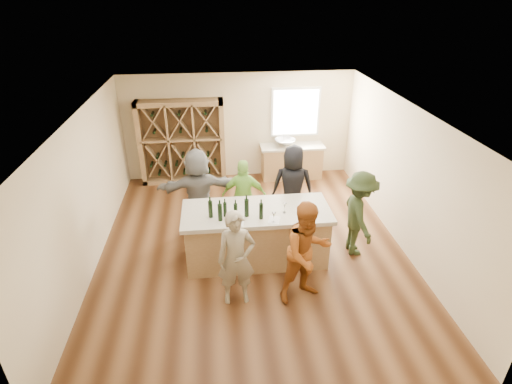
{
  "coord_description": "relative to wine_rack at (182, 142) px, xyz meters",
  "views": [
    {
      "loc": [
        -0.64,
        -6.65,
        4.75
      ],
      "look_at": [
        0.1,
        0.2,
        1.15
      ],
      "focal_mm": 28.0,
      "sensor_mm": 36.0,
      "label": 1
    }
  ],
  "objects": [
    {
      "name": "wine_bottle_f",
      "position": [
        1.6,
        -3.95,
        0.13
      ],
      "size": [
        0.07,
        0.07,
        0.3
      ],
      "primitive_type": "cylinder",
      "color": "black",
      "rests_on": "tasting_counter_top"
    },
    {
      "name": "person_far_right",
      "position": [
        2.46,
        -2.41,
        -0.19
      ],
      "size": [
        0.97,
        0.72,
        1.81
      ],
      "primitive_type": "imported",
      "rotation": [
        0.0,
        0.0,
        2.97
      ],
      "color": "black",
      "rests_on": "floor"
    },
    {
      "name": "wine_glass_d",
      "position": [
        2.04,
        -3.79,
        0.08
      ],
      "size": [
        0.1,
        0.1,
        0.2
      ],
      "primitive_type": "cone",
      "rotation": [
        0.0,
        0.0,
        -0.39
      ],
      "color": "white",
      "rests_on": "tasting_counter_top"
    },
    {
      "name": "faucet",
      "position": [
        2.7,
        0.11,
        -0.03
      ],
      "size": [
        0.02,
        0.02,
        0.3
      ],
      "primitive_type": "cylinder",
      "color": "silver",
      "rests_on": "back_counter_top"
    },
    {
      "name": "tasting_counter_top",
      "position": [
        1.55,
        -3.65,
        -0.06
      ],
      "size": [
        2.72,
        1.12,
        0.08
      ],
      "primitive_type": "cube",
      "color": "#B6AC95",
      "rests_on": "tasting_counter_base"
    },
    {
      "name": "tasting_menu_c",
      "position": [
        2.4,
        -4.06,
        -0.02
      ],
      "size": [
        0.29,
        0.35,
        0.0
      ],
      "primitive_type": "cube",
      "rotation": [
        0.0,
        0.0,
        -0.21
      ],
      "color": "white",
      "rests_on": "tasting_counter_top"
    },
    {
      "name": "window_frame",
      "position": [
        3.0,
        0.2,
        0.65
      ],
      "size": [
        1.3,
        0.06,
        1.3
      ],
      "primitive_type": "cube",
      "color": "white",
      "rests_on": "wall_back"
    },
    {
      "name": "floor",
      "position": [
        1.5,
        -3.27,
        -1.15
      ],
      "size": [
        6.0,
        7.0,
        0.1
      ],
      "primitive_type": "cube",
      "color": "brown",
      "rests_on": "ground"
    },
    {
      "name": "window_pane",
      "position": [
        3.0,
        0.17,
        0.65
      ],
      "size": [
        1.18,
        0.01,
        1.18
      ],
      "primitive_type": "cube",
      "color": "white",
      "rests_on": "wall_back"
    },
    {
      "name": "wall_left",
      "position": [
        -1.55,
        -3.27,
        0.3
      ],
      "size": [
        0.1,
        7.0,
        2.8
      ],
      "primitive_type": "cube",
      "color": "beige",
      "rests_on": "ground"
    },
    {
      "name": "wine_bottle_d",
      "position": [
        1.15,
        -3.87,
        0.12
      ],
      "size": [
        0.08,
        0.08,
        0.27
      ],
      "primitive_type": "cylinder",
      "rotation": [
        0.0,
        0.0,
        0.12
      ],
      "color": "black",
      "rests_on": "tasting_counter_top"
    },
    {
      "name": "wine_rack",
      "position": [
        0.0,
        0.0,
        0.0
      ],
      "size": [
        2.2,
        0.45,
        2.2
      ],
      "primitive_type": "cube",
      "color": "#9A7549",
      "rests_on": "floor"
    },
    {
      "name": "wine_bottle_c",
      "position": [
        0.97,
        -3.8,
        0.11
      ],
      "size": [
        0.07,
        0.07,
        0.27
      ],
      "primitive_type": "cylinder",
      "rotation": [
        0.0,
        0.0,
        -0.12
      ],
      "color": "black",
      "rests_on": "tasting_counter_top"
    },
    {
      "name": "person_far_left",
      "position": [
        0.46,
        -2.46,
        -0.18
      ],
      "size": [
        1.76,
        0.76,
        1.84
      ],
      "primitive_type": "imported",
      "rotation": [
        0.0,
        0.0,
        3.23
      ],
      "color": "slate",
      "rests_on": "floor"
    },
    {
      "name": "wine_bottle_b",
      "position": [
        0.88,
        -3.93,
        0.14
      ],
      "size": [
        0.09,
        0.09,
        0.32
      ],
      "primitive_type": "cylinder",
      "rotation": [
        0.0,
        0.0,
        0.15
      ],
      "color": "black",
      "rests_on": "tasting_counter_top"
    },
    {
      "name": "wine_bottle_e",
      "position": [
        1.35,
        -3.84,
        0.15
      ],
      "size": [
        0.09,
        0.09,
        0.33
      ],
      "primitive_type": "cylinder",
      "rotation": [
        0.0,
        0.0,
        0.13
      ],
      "color": "black",
      "rests_on": "tasting_counter_top"
    },
    {
      "name": "person_near_right",
      "position": [
        2.25,
        -4.79,
        -0.2
      ],
      "size": [
        0.99,
        0.74,
        1.81
      ],
      "primitive_type": "imported",
      "rotation": [
        0.0,
        0.0,
        0.33
      ],
      "color": "#994C19",
      "rests_on": "floor"
    },
    {
      "name": "back_counter_base",
      "position": [
        2.9,
        -0.07,
        -0.67
      ],
      "size": [
        1.6,
        0.58,
        0.86
      ],
      "primitive_type": "cube",
      "color": "#9A7549",
      "rests_on": "floor"
    },
    {
      "name": "tasting_menu_a",
      "position": [
        1.17,
        -4.01,
        -0.02
      ],
      "size": [
        0.26,
        0.33,
        0.0
      ],
      "primitive_type": "cube",
      "rotation": [
        0.0,
        0.0,
        -0.11
      ],
      "color": "white",
      "rests_on": "tasting_counter_top"
    },
    {
      "name": "ceiling",
      "position": [
        1.5,
        -3.27,
        1.75
      ],
      "size": [
        6.0,
        7.0,
        0.1
      ],
      "primitive_type": "cube",
      "color": "white",
      "rests_on": "ground"
    },
    {
      "name": "wine_glass_a",
      "position": [
        1.19,
        -4.14,
        0.07
      ],
      "size": [
        0.07,
        0.07,
        0.18
      ],
      "primitive_type": "cone",
      "rotation": [
        0.0,
        0.0,
        -0.03
      ],
      "color": "white",
      "rests_on": "tasting_counter_top"
    },
    {
      "name": "person_far_mid",
      "position": [
        1.4,
        -2.57,
        -0.29
      ],
      "size": [
        1.0,
        0.61,
        1.61
      ],
      "primitive_type": "imported",
      "rotation": [
        0.0,
        0.0,
        3.0
      ],
      "color": "#8CC64C",
      "rests_on": "floor"
    },
    {
      "name": "person_server",
      "position": [
        3.51,
        -3.63,
        -0.24
      ],
      "size": [
        0.53,
        1.12,
        1.72
      ],
      "primitive_type": "imported",
      "rotation": [
        0.0,
        0.0,
        1.56
      ],
      "color": "#263319",
      "rests_on": "floor"
    },
    {
      "name": "wine_glass_b",
      "position": [
        1.8,
        -4.09,
        0.08
      ],
      "size": [
        0.09,
        0.09,
        0.2
      ],
      "primitive_type": "cone",
      "rotation": [
        0.0,
        0.0,
        0.24
      ],
      "color": "white",
      "rests_on": "tasting_counter_top"
    },
    {
      "name": "sink",
      "position": [
        2.7,
        -0.07,
        -0.09
      ],
      "size": [
        0.54,
        0.54,
        0.19
      ],
      "primitive_type": "imported",
      "color": "silver",
      "rests_on": "back_counter_top"
    },
    {
      "name": "wine_bottle_a",
      "position": [
        0.72,
        -3.8,
        0.14
      ],
      "size": [
        0.1,
        0.1,
        0.32
      ],
      "primitive_type": "cylinder",
      "rotation": [
        0.0,
        0.0,
        -0.36
      ],
      "color": "black",
      "rests_on": "tasting_counter_top"
    },
    {
      "name": "wall_front",
      "position": [
        1.5,
        -6.82,
        0.3
      ],
      "size": [
        6.0,
        0.1,
        2.8
      ],
      "primitive_type": "cube",
      "color": "beige",
      "rests_on": "ground"
    },
    {
      "name": "person_near_left",
      "position": [
        1.1,
        -4.76,
        -0.25
      ],
      "size": [
        0.63,
        0.48,
        1.69
      ],
      "primitive_type": "imported",
      "rotation": [
        0.0,
        0.0,
        0.04
      ],
      "color": "gray",
      "rests_on": "floor"
    },
    {
      "name": "tasting_menu_b",
      "position": [
        1.82,
        -4.02,
        -0.02
      ],
      "size": [
        0.26,
        0.31,
        0.0
      ],
      "primitive_type": "cube",
      "rotation": [
        0.0,
        0.0,
        -0.29
      ],
      "color": "white",
      "rests_on": "tasting_counter_top"
    },
    {
      "name": "wall_right",
      "position": [
        4.55,
        -3.27,
        0.3
      ],
      "size": [
        0.1,
        7.0,
        2.8
      ],
      "primitive_type": "cube",
      "color": "beige",
      "rests_on": "ground"
    },
    {
      "name": "wall_back",
      "position": [
        1.5,
        0.28,
        0.3
      ],
      "size": [
        6.0,
        0.1,
        2.8
      ],
      "primitive_type": "cube",
      "color": "beige",
      "rests_on": "ground"
    },
    {
      "name": "tasting_counter_base",
      "position": [
        1.55,
        -3.65,
        -0.6
      ],
      "size": [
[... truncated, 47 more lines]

